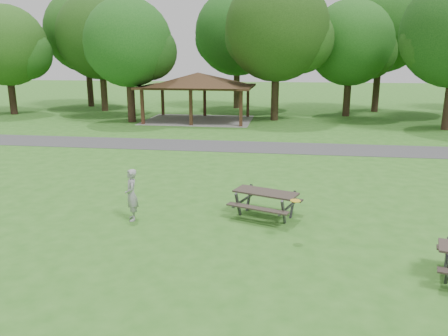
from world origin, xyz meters
TOP-DOWN VIEW (x-y plane):
  - ground at (0.00, 0.00)m, footprint 160.00×160.00m
  - asphalt_path at (0.00, 14.00)m, footprint 120.00×3.20m
  - pavilion at (-4.00, 24.00)m, footprint 8.60×7.01m
  - tree_row_b at (-20.92, 25.53)m, footprint 7.14×6.80m
  - tree_row_c at (-13.90, 29.03)m, footprint 8.19×7.80m
  - tree_row_d at (-8.92, 22.53)m, footprint 6.93×6.60m
  - tree_row_e at (2.10, 25.03)m, footprint 8.40×8.00m
  - tree_row_f at (8.09, 28.53)m, footprint 7.35×7.00m
  - tree_deep_a at (-16.90, 32.53)m, footprint 8.40×8.00m
  - tree_deep_b at (-1.90, 33.03)m, footprint 8.40×8.00m
  - tree_deep_c at (11.10, 32.03)m, footprint 8.82×8.40m
  - picnic_table_middle at (2.47, 3.03)m, footprint 2.40×2.16m
  - frisbee_in_flight at (3.36, 1.28)m, footprint 0.34×0.34m
  - frisbee_thrower at (-1.61, 2.15)m, footprint 0.60×0.70m

SIDE VIEW (x-z plane):
  - ground at x=0.00m, z-range 0.00..0.00m
  - asphalt_path at x=0.00m, z-range 0.00..0.02m
  - picnic_table_middle at x=2.47m, z-range 0.20..1.06m
  - frisbee_thrower at x=-1.61m, z-range 0.00..1.62m
  - frisbee_in_flight at x=3.36m, z-range 1.15..1.17m
  - pavilion at x=-4.00m, z-range 1.18..4.94m
  - tree_row_b at x=-20.92m, z-range 1.03..10.30m
  - tree_row_d at x=-8.92m, z-range 1.13..10.41m
  - tree_row_f at x=8.09m, z-range 1.06..10.62m
  - tree_row_c at x=-13.90m, z-range 1.20..11.87m
  - tree_row_e at x=2.10m, z-range 1.27..12.29m
  - tree_deep_b at x=-1.90m, z-range 1.32..12.45m
  - tree_deep_a at x=-16.90m, z-range 1.44..12.82m
  - tree_deep_c at x=11.10m, z-range 1.49..13.39m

